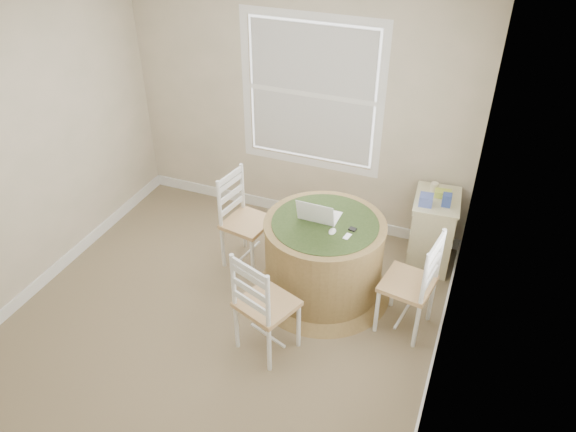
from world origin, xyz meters
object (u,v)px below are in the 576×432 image
at_px(chair_near, 267,304).
at_px(laptop, 319,215).
at_px(corner_chest, 432,231).
at_px(round_table, 324,255).
at_px(chair_left, 247,222).
at_px(chair_right, 408,283).

height_order(chair_near, laptop, laptop).
relative_size(chair_near, corner_chest, 1.29).
relative_size(laptop, corner_chest, 0.46).
bearing_deg(round_table, chair_near, -93.10).
distance_m(chair_left, chair_near, 1.14).
relative_size(chair_left, corner_chest, 1.29).
distance_m(round_table, chair_right, 0.81).
distance_m(round_table, chair_left, 0.83).
xyz_separation_m(laptop, corner_chest, (0.91, 0.75, -0.43)).
height_order(chair_left, chair_near, same).
bearing_deg(chair_left, laptop, -87.06).
bearing_deg(corner_chest, chair_right, -97.57).
height_order(round_table, chair_near, chair_near).
bearing_deg(chair_right, round_table, -93.30).
bearing_deg(laptop, chair_near, 83.09).
bearing_deg(chair_near, round_table, -82.90).
distance_m(round_table, chair_near, 0.85).
distance_m(chair_near, corner_chest, 1.92).
xyz_separation_m(round_table, laptop, (-0.07, 0.05, 0.38)).
relative_size(round_table, chair_near, 1.32).
xyz_separation_m(chair_right, corner_chest, (0.05, 0.97, -0.10)).
bearing_deg(chair_near, laptop, -77.50).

